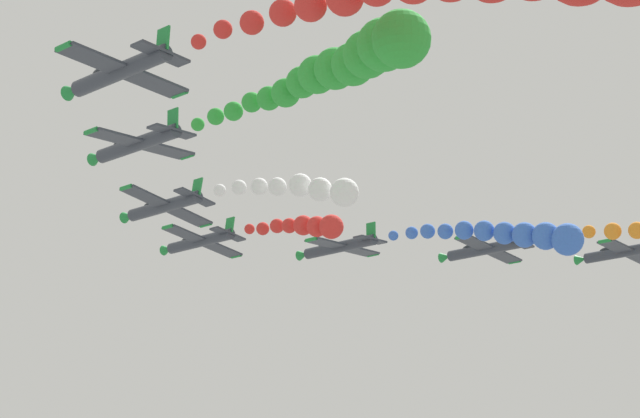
% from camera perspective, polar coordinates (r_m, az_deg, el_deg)
% --- Properties ---
extents(airplane_lead, '(9.51, 10.35, 2.73)m').
position_cam_1_polar(airplane_lead, '(118.83, -5.82, -1.56)').
color(airplane_lead, '#333842').
extents(smoke_trail_lead, '(2.88, 13.41, 3.72)m').
position_cam_1_polar(smoke_trail_lead, '(107.02, -0.62, -0.84)').
color(smoke_trail_lead, red).
extents(airplane_left_inner, '(9.49, 10.35, 2.83)m').
position_cam_1_polar(airplane_left_inner, '(105.07, -7.54, 0.13)').
color(airplane_left_inner, '#333842').
extents(smoke_trail_left_inner, '(2.29, 15.33, 4.48)m').
position_cam_1_polar(smoke_trail_left_inner, '(92.44, -0.69, 0.97)').
color(smoke_trail_left_inner, white).
extents(airplane_right_inner, '(9.56, 10.35, 2.32)m').
position_cam_1_polar(airplane_right_inner, '(118.78, 0.90, -1.83)').
color(airplane_right_inner, '#333842').
extents(smoke_trail_right_inner, '(3.65, 19.93, 5.14)m').
position_cam_1_polar(smoke_trail_right_inner, '(106.83, 9.55, -1.25)').
color(smoke_trail_right_inner, blue).
extents(airplane_left_outer, '(9.57, 10.35, 2.33)m').
position_cam_1_polar(airplane_left_outer, '(91.28, -8.82, 3.10)').
color(airplane_left_outer, '#333842').
extents(smoke_trail_left_outer, '(8.69, 26.26, 5.02)m').
position_cam_1_polar(smoke_trail_left_outer, '(70.56, 1.34, 7.05)').
color(smoke_trail_left_outer, green).
extents(airplane_right_outer, '(9.54, 10.35, 2.55)m').
position_cam_1_polar(airplane_right_outer, '(121.93, 7.90, -1.93)').
color(airplane_right_outer, '#333842').
extents(airplane_trailing, '(9.57, 10.35, 2.34)m').
position_cam_1_polar(airplane_trailing, '(76.84, -9.65, 6.53)').
color(airplane_trailing, '#333842').
extents(airplane_high_slot, '(9.56, 10.35, 2.41)m').
position_cam_1_polar(airplane_high_slot, '(126.26, 14.35, -2.00)').
color(airplane_high_slot, '#333842').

